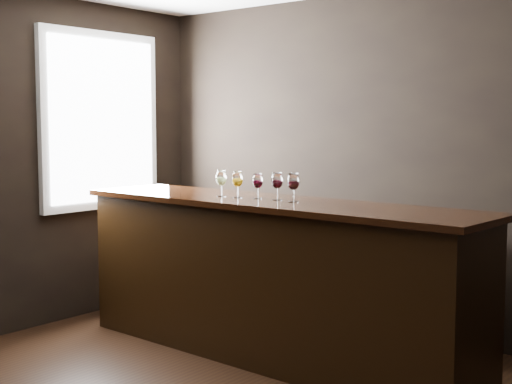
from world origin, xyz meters
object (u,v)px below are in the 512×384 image
Objects in this scene: glass_white at (221,179)px; glass_red_b at (277,181)px; glass_amber at (237,180)px; glass_red_c at (293,182)px; back_bar_shelf at (311,271)px; glass_red_a at (258,181)px; bar_counter at (271,282)px.

glass_white is 0.98× the size of glass_red_b.
glass_white is 1.00× the size of glass_amber.
glass_amber is at bearing -177.31° from glass_red_c.
back_bar_shelf is at bearing 109.10° from glass_red_b.
back_bar_shelf is at bearing 98.49° from glass_red_a.
glass_red_a is at bearing -81.51° from back_bar_shelf.
bar_counter is 0.77m from glass_red_c.
bar_counter is 16.05× the size of glass_white.
glass_red_a is at bearing -178.11° from glass_red_b.
glass_red_c is (0.20, 0.00, 0.75)m from bar_counter.
bar_counter is at bearing -138.57° from glass_red_b.
glass_white is 0.96× the size of glass_red_c.
glass_amber is at bearing 1.16° from glass_white.
glass_red_a is (0.32, 0.05, -0.01)m from glass_white.
bar_counter is 0.97m from back_bar_shelf.
glass_red_a reaches higher than bar_counter.
glass_red_b is 0.98× the size of glass_red_c.
glass_amber reaches higher than back_bar_shelf.
back_bar_shelf is 12.68× the size of glass_amber.
glass_amber is at bearing -171.24° from glass_red_b.
glass_amber is (0.16, 0.00, 0.00)m from glass_white.
bar_counter is at bearing -179.86° from glass_red_c.
glass_red_b is (0.49, 0.05, 0.00)m from glass_white.
glass_red_c reaches higher than bar_counter.
glass_white reaches higher than back_bar_shelf.
bar_counter is 17.08× the size of glass_red_a.
glass_red_b is at bearing -70.90° from back_bar_shelf.
glass_red_b reaches higher than back_bar_shelf.
glass_red_a reaches higher than back_bar_shelf.
glass_red_b is (0.31, -0.89, 0.85)m from back_bar_shelf.
glass_red_b is at bearing 6.33° from glass_white.
glass_amber is at bearing -173.32° from bar_counter.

